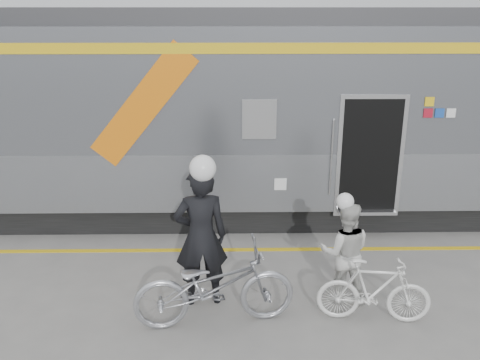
{
  "coord_description": "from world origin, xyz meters",
  "views": [
    {
      "loc": [
        -0.39,
        -6.02,
        4.06
      ],
      "look_at": [
        -0.27,
        1.6,
        1.5
      ],
      "focal_mm": 38.0,
      "sensor_mm": 36.0,
      "label": 1
    }
  ],
  "objects_px": {
    "bicycle_left": "(214,286)",
    "bicycle_right": "(374,291)",
    "woman": "(345,252)",
    "man": "(201,237)"
  },
  "relations": [
    {
      "from": "woman",
      "to": "bicycle_right",
      "type": "height_order",
      "value": "woman"
    },
    {
      "from": "bicycle_left",
      "to": "woman",
      "type": "height_order",
      "value": "woman"
    },
    {
      "from": "bicycle_left",
      "to": "man",
      "type": "bearing_deg",
      "value": 11.3
    },
    {
      "from": "bicycle_left",
      "to": "bicycle_right",
      "type": "relative_size",
      "value": 1.41
    },
    {
      "from": "bicycle_left",
      "to": "woman",
      "type": "distance_m",
      "value": 1.95
    },
    {
      "from": "man",
      "to": "bicycle_right",
      "type": "distance_m",
      "value": 2.48
    },
    {
      "from": "woman",
      "to": "man",
      "type": "bearing_deg",
      "value": 7.77
    },
    {
      "from": "man",
      "to": "bicycle_right",
      "type": "xyz_separation_m",
      "value": [
        2.35,
        -0.53,
        -0.57
      ]
    },
    {
      "from": "man",
      "to": "woman",
      "type": "bearing_deg",
      "value": 171.97
    },
    {
      "from": "man",
      "to": "bicycle_right",
      "type": "bearing_deg",
      "value": 158.69
    }
  ]
}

